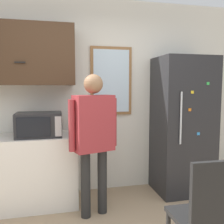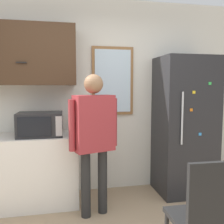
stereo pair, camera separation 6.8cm
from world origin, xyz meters
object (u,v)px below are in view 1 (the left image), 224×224
Objects in this scene: refrigerator at (183,126)px; chair at (206,212)px; microwave at (39,124)px; person at (94,131)px.

refrigerator is 1.70m from chair.
microwave is at bearing -179.30° from refrigerator.
person is 1.41m from chair.
chair is at bearing -48.51° from microwave.
refrigerator is at bearing -0.38° from person.
refrigerator reaches higher than chair.
refrigerator is 1.97× the size of chair.
chair is (0.71, -1.12, -0.47)m from person.
refrigerator is at bearing -110.97° from chair.
chair is at bearing -112.06° from refrigerator.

